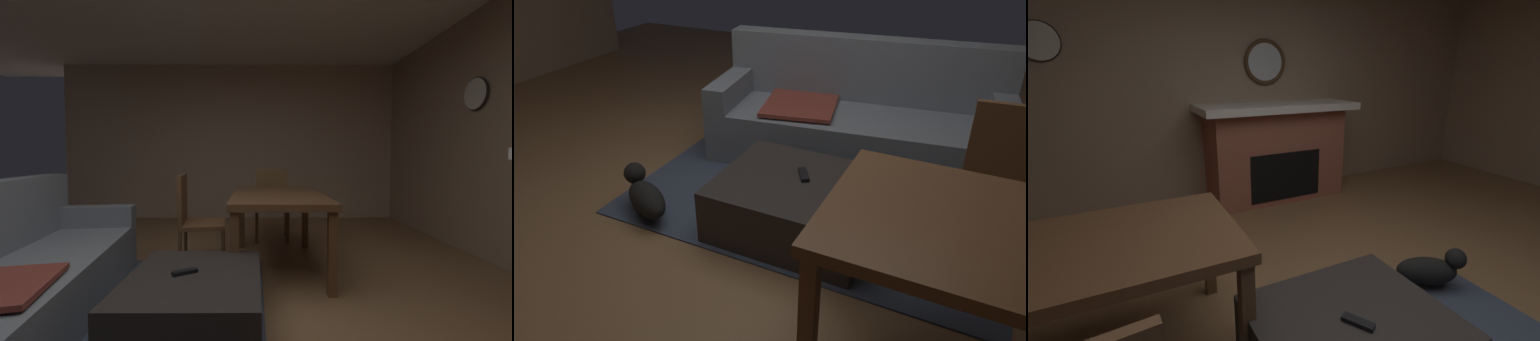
# 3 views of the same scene
# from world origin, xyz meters

# --- Properties ---
(floor) EXTENTS (9.50, 9.50, 0.00)m
(floor) POSITION_xyz_m (0.00, 0.00, 0.00)
(floor) COLOR olive
(area_rug) EXTENTS (2.60, 2.00, 0.01)m
(area_rug) POSITION_xyz_m (0.28, 0.60, 0.01)
(area_rug) COLOR #3D475B
(area_rug) RESTS_ON ground
(couch) EXTENTS (2.39, 1.15, 0.94)m
(couch) POSITION_xyz_m (0.30, 1.22, 0.33)
(couch) COLOR slate
(couch) RESTS_ON ground
(ottoman_coffee_table) EXTENTS (0.97, 0.83, 0.36)m
(ottoman_coffee_table) POSITION_xyz_m (0.28, 0.05, 0.18)
(ottoman_coffee_table) COLOR #2D2826
(ottoman_coffee_table) RESTS_ON ground
(tv_remote) EXTENTS (0.12, 0.16, 0.02)m
(tv_remote) POSITION_xyz_m (0.29, 0.11, 0.37)
(tv_remote) COLOR black
(tv_remote) RESTS_ON ottoman_coffee_table
(dining_table) EXTENTS (1.44, 0.89, 0.74)m
(dining_table) POSITION_xyz_m (1.42, -0.56, 0.66)
(dining_table) COLOR brown
(dining_table) RESTS_ON ground
(dining_chair_north) EXTENTS (0.48, 0.48, 0.93)m
(dining_chair_north) POSITION_xyz_m (1.41, 0.28, 0.52)
(dining_chair_north) COLOR brown
(dining_chair_north) RESTS_ON ground
(small_dog) EXTENTS (0.47, 0.38, 0.28)m
(small_dog) POSITION_xyz_m (-0.69, -0.26, 0.16)
(small_dog) COLOR black
(small_dog) RESTS_ON ground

